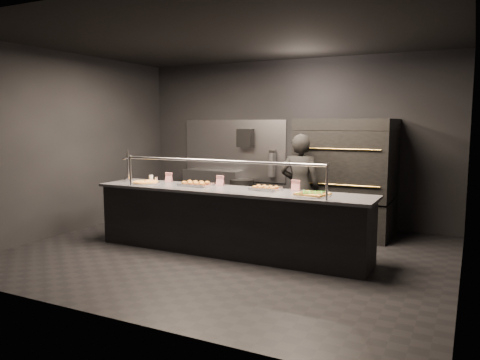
{
  "coord_description": "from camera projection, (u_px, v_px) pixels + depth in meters",
  "views": [
    {
      "loc": [
        3.06,
        -5.76,
        1.86
      ],
      "look_at": [
        0.08,
        0.2,
        1.03
      ],
      "focal_mm": 35.0,
      "sensor_mm": 36.0,
      "label": 1
    }
  ],
  "objects": [
    {
      "name": "room",
      "position": [
        229.0,
        148.0,
        6.57
      ],
      "size": [
        6.04,
        6.0,
        3.0
      ],
      "color": "black",
      "rests_on": "ground"
    },
    {
      "name": "service_counter",
      "position": [
        229.0,
        221.0,
        6.64
      ],
      "size": [
        4.1,
        0.78,
        1.37
      ],
      "color": "black",
      "rests_on": "ground"
    },
    {
      "name": "pizza_oven",
      "position": [
        346.0,
        176.0,
        7.74
      ],
      "size": [
        1.5,
        1.23,
        1.91
      ],
      "color": "black",
      "rests_on": "ground"
    },
    {
      "name": "prep_shelf",
      "position": [
        213.0,
        192.0,
        9.42
      ],
      "size": [
        1.2,
        0.35,
        0.9
      ],
      "primitive_type": "cube",
      "color": "#99999E",
      "rests_on": "ground"
    },
    {
      "name": "towel_dispenser",
      "position": [
        246.0,
        138.0,
        9.03
      ],
      "size": [
        0.3,
        0.2,
        0.35
      ],
      "primitive_type": "cube",
      "color": "black",
      "rests_on": "room"
    },
    {
      "name": "fire_extinguisher",
      "position": [
        272.0,
        164.0,
        8.86
      ],
      "size": [
        0.14,
        0.14,
        0.51
      ],
      "color": "#B2B2B7",
      "rests_on": "room"
    },
    {
      "name": "beer_tap",
      "position": [
        128.0,
        172.0,
        7.43
      ],
      "size": [
        0.14,
        0.19,
        0.52
      ],
      "color": "silver",
      "rests_on": "service_counter"
    },
    {
      "name": "round_pizza",
      "position": [
        145.0,
        182.0,
        7.22
      ],
      "size": [
        0.45,
        0.45,
        0.03
      ],
      "color": "silver",
      "rests_on": "service_counter"
    },
    {
      "name": "slider_tray_a",
      "position": [
        196.0,
        184.0,
        6.93
      ],
      "size": [
        0.47,
        0.36,
        0.07
      ],
      "color": "silver",
      "rests_on": "service_counter"
    },
    {
      "name": "slider_tray_b",
      "position": [
        266.0,
        188.0,
        6.5
      ],
      "size": [
        0.45,
        0.37,
        0.06
      ],
      "color": "silver",
      "rests_on": "service_counter"
    },
    {
      "name": "square_pizza",
      "position": [
        312.0,
        194.0,
        6.0
      ],
      "size": [
        0.48,
        0.48,
        0.05
      ],
      "color": "silver",
      "rests_on": "service_counter"
    },
    {
      "name": "condiment_jar",
      "position": [
        153.0,
        179.0,
        7.39
      ],
      "size": [
        0.16,
        0.06,
        0.1
      ],
      "color": "silver",
      "rests_on": "service_counter"
    },
    {
      "name": "tent_cards",
      "position": [
        225.0,
        181.0,
        6.92
      ],
      "size": [
        2.24,
        0.04,
        0.15
      ],
      "color": "white",
      "rests_on": "service_counter"
    },
    {
      "name": "trash_bin",
      "position": [
        242.0,
        199.0,
        9.03
      ],
      "size": [
        0.46,
        0.46,
        0.76
      ],
      "primitive_type": "cylinder",
      "color": "black",
      "rests_on": "ground"
    },
    {
      "name": "worker",
      "position": [
        300.0,
        188.0,
        7.26
      ],
      "size": [
        0.67,
        0.49,
        1.68
      ],
      "primitive_type": "imported",
      "rotation": [
        0.0,
        0.0,
        3.28
      ],
      "color": "black",
      "rests_on": "ground"
    }
  ]
}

